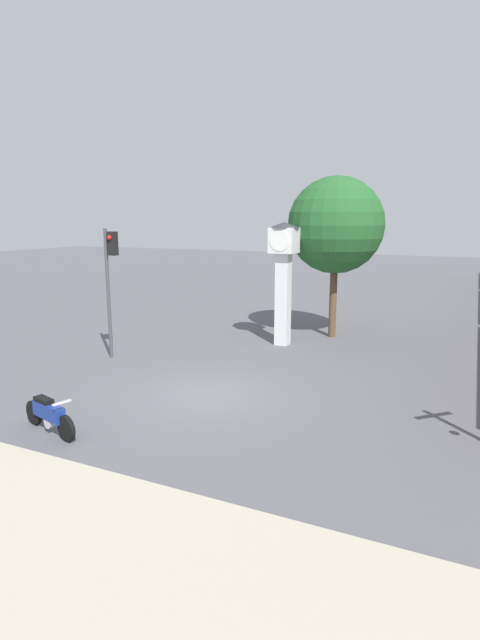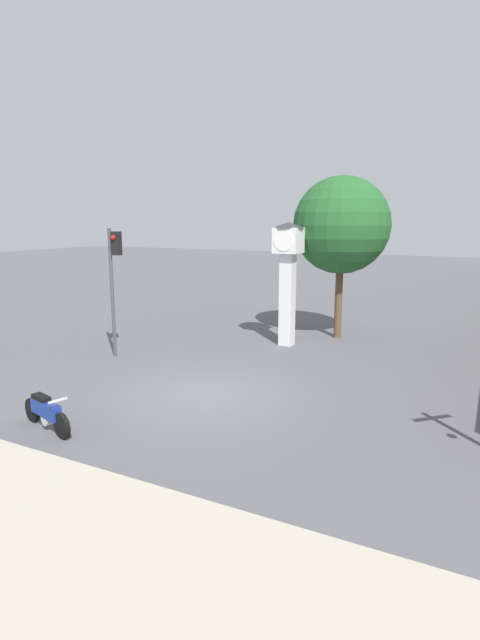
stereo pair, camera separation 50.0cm
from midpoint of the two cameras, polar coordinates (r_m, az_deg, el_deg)
name	(u,v)px [view 1 (the left image)]	position (r m, az deg, el deg)	size (l,w,h in m)	color
ground_plane	(208,395)	(14.13, -4.65, -8.52)	(120.00, 120.00, 0.00)	#56565B
motorcycle	(49,415)	(12.48, -22.09, -10.01)	(1.97, 0.69, 0.89)	black
clock_tower	(284,265)	(19.12, 4.26, 6.31)	(1.14, 1.14, 4.72)	white
traffic_light	(110,271)	(17.77, -15.39, 5.46)	(0.50, 0.35, 4.51)	#47474C
street_tree	(336,226)	(20.64, 10.19, 10.58)	(3.87, 3.87, 6.52)	brown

